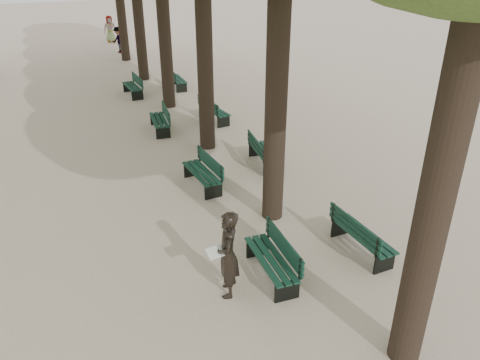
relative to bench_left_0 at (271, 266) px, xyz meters
name	(u,v)px	position (x,y,z in m)	size (l,w,h in m)	color
ground	(272,304)	(-0.37, -0.78, -0.27)	(120.00, 120.00, 0.00)	beige
bench_left_0	(271,266)	(0.00, 0.00, 0.00)	(0.67, 1.83, 0.92)	black
bench_left_1	(202,178)	(0.00, 4.46, 0.00)	(0.70, 1.84, 0.92)	black
bench_left_2	(160,124)	(0.00, 9.37, 0.00)	(0.75, 1.85, 0.92)	black
bench_left_3	(133,90)	(0.00, 14.43, 0.00)	(0.67, 1.83, 0.92)	black
bench_right_0	(362,242)	(2.27, 0.00, 0.00)	(0.62, 1.82, 0.92)	black
bench_right_1	(264,157)	(2.27, 5.10, 0.00)	(0.81, 1.86, 0.92)	black
bench_right_2	(214,115)	(2.27, 9.65, 0.00)	(0.79, 1.86, 0.92)	black
bench_right_3	(177,83)	(2.27, 14.88, 0.00)	(0.61, 1.81, 0.92)	black
man_with_map	(228,255)	(-1.01, -0.13, 0.65)	(0.73, 0.82, 1.84)	black
pedestrian_b	(119,40)	(1.17, 24.60, 0.54)	(1.05, 0.33, 1.63)	#262628
pedestrian_d	(110,29)	(1.27, 28.63, 0.64)	(0.90, 0.37, 1.83)	#262628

